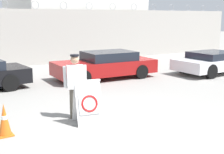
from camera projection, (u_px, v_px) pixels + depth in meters
ground_plane at (120, 124)px, 8.30m from camera, size 90.00×90.00×0.00m
perimeter_wall at (6, 38)px, 17.16m from camera, size 36.00×0.30×3.68m
building_block at (75, 9)px, 23.44m from camera, size 8.89×6.61×6.62m
barricade_sign at (88, 102)px, 8.26m from camera, size 0.82×0.80×1.17m
security_guard at (75, 83)px, 8.59m from camera, size 0.62×0.55×1.80m
traffic_cone_near at (4, 120)px, 7.41m from camera, size 0.35×0.35×0.79m
parked_car_rear_sedan at (106, 65)px, 14.28m from camera, size 4.77×2.20×1.23m
parked_car_far_side at (215, 62)px, 15.63m from camera, size 4.43×1.99×1.09m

